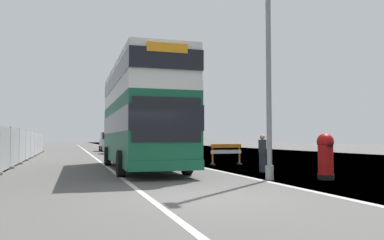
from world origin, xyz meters
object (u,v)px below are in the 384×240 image
lamppost_foreground (268,49)px  pedestrian_at_kerb (262,153)px  roadworks_barrier (226,152)px  car_oncoming_near (117,143)px  red_pillar_postbox (326,154)px  double_decker_bus (141,115)px  car_receding_mid (109,142)px

lamppost_foreground → pedestrian_at_kerb: size_ratio=6.02×
roadworks_barrier → car_oncoming_near: car_oncoming_near is taller
red_pillar_postbox → pedestrian_at_kerb: red_pillar_postbox is taller
double_decker_bus → lamppost_foreground: 7.30m
roadworks_barrier → lamppost_foreground: bearing=-101.4°
red_pillar_postbox → car_oncoming_near: size_ratio=0.42×
roadworks_barrier → car_receding_mid: bearing=98.7°
lamppost_foreground → car_oncoming_near: lamppost_foreground is taller
double_decker_bus → red_pillar_postbox: (5.38, -6.61, -1.68)m
double_decker_bus → car_receding_mid: double_decker_bus is taller
car_receding_mid → roadworks_barrier: bearing=-81.3°
double_decker_bus → roadworks_barrier: (5.00, 1.58, -1.85)m
car_oncoming_near → car_receding_mid: 7.75m
lamppost_foreground → red_pillar_postbox: size_ratio=5.97×
lamppost_foreground → car_receding_mid: size_ratio=2.12×
car_receding_mid → double_decker_bus: bearing=-92.3°
double_decker_bus → lamppost_foreground: (3.45, -6.10, 2.04)m
red_pillar_postbox → car_receding_mid: bearing=97.2°
double_decker_bus → car_receding_mid: 27.17m
car_oncoming_near → pedestrian_at_kerb: car_oncoming_near is taller
lamppost_foreground → car_receding_mid: (-2.35, 33.21, -3.62)m
red_pillar_postbox → car_oncoming_near: 26.32m
lamppost_foreground → red_pillar_postbox: bearing=-14.9°
lamppost_foreground → roadworks_barrier: lamppost_foreground is taller
car_oncoming_near → car_receding_mid: car_receding_mid is taller
lamppost_foreground → car_receding_mid: 33.48m
double_decker_bus → lamppost_foreground: lamppost_foreground is taller
double_decker_bus → pedestrian_at_kerb: size_ratio=6.92×
lamppost_foreground → roadworks_barrier: 8.75m
roadworks_barrier → car_oncoming_near: size_ratio=0.47×
red_pillar_postbox → double_decker_bus: bearing=129.1°
lamppost_foreground → red_pillar_postbox: lamppost_foreground is taller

